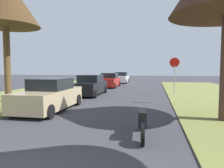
% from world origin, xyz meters
% --- Properties ---
extents(stop_sign_far, '(0.82, 0.74, 2.91)m').
position_xyz_m(stop_sign_far, '(4.14, 14.87, 2.15)').
color(stop_sign_far, '#9EA0A5').
rests_on(stop_sign_far, grass_verge_right).
extents(street_tree_left_mid_a, '(3.98, 3.98, 7.58)m').
position_xyz_m(street_tree_left_mid_a, '(-6.11, 8.75, 6.05)').
color(street_tree_left_mid_a, brown).
rests_on(street_tree_left_mid_a, grass_verge_left).
extents(parked_sedan_tan, '(2.01, 4.43, 1.57)m').
position_xyz_m(parked_sedan_tan, '(-2.46, 7.10, 0.72)').
color(parked_sedan_tan, tan).
rests_on(parked_sedan_tan, ground).
extents(parked_sedan_black, '(2.01, 4.43, 1.57)m').
position_xyz_m(parked_sedan_black, '(-2.36, 13.28, 0.72)').
color(parked_sedan_black, black).
rests_on(parked_sedan_black, ground).
extents(parked_sedan_red, '(2.01, 4.43, 1.57)m').
position_xyz_m(parked_sedan_red, '(-2.34, 20.35, 0.72)').
color(parked_sedan_red, red).
rests_on(parked_sedan_red, ground).
extents(parked_sedan_white, '(2.01, 4.43, 1.57)m').
position_xyz_m(parked_sedan_white, '(-2.15, 27.30, 0.72)').
color(parked_sedan_white, white).
rests_on(parked_sedan_white, ground).
extents(parked_motorcycle, '(0.60, 2.05, 0.97)m').
position_xyz_m(parked_motorcycle, '(2.28, 3.93, 0.48)').
color(parked_motorcycle, black).
rests_on(parked_motorcycle, ground).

